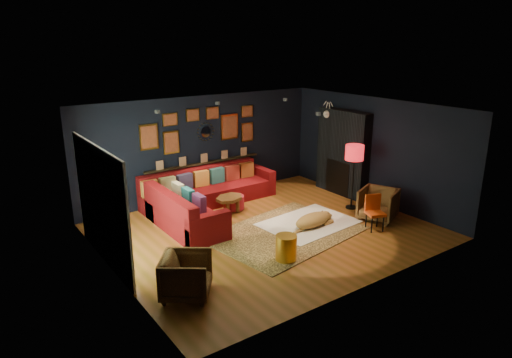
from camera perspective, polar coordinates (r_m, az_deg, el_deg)
floor at (r=9.77m, az=1.38°, el=-6.56°), size 6.50×6.50×0.00m
room_walls at (r=9.25m, az=1.45°, el=2.52°), size 6.50×6.50×6.50m
sectional at (r=10.77m, az=-7.00°, el=-2.54°), size 3.41×2.69×0.86m
ledge at (r=11.60m, az=-6.51°, el=2.02°), size 3.20×0.12×0.04m
gallery_wall at (r=11.43m, az=-6.80°, el=6.35°), size 3.15×0.04×1.02m
sunburst_mirror at (r=11.51m, az=-6.30°, el=5.89°), size 0.47×0.16×0.47m
fireplace at (r=12.04m, az=10.73°, el=2.88°), size 0.31×1.60×2.20m
deer_head at (r=12.21m, az=9.47°, el=8.08°), size 0.50×0.28×0.45m
sliding_door at (r=8.54m, az=-18.73°, el=-3.14°), size 0.06×2.80×2.20m
ceiling_spots at (r=9.70m, az=-1.37°, el=9.04°), size 3.30×2.50×0.06m
shag_rug at (r=10.21m, az=6.59°, el=-5.51°), size 2.13×1.63×0.03m
leopard_rug at (r=9.69m, az=3.65°, el=-6.73°), size 3.40×2.67×0.02m
coffee_table at (r=10.69m, az=-3.33°, el=-2.60°), size 0.87×0.76×0.37m
pouf at (r=10.91m, az=-2.78°, el=-2.90°), size 0.49×0.49×0.32m
armchair_left at (r=7.41m, az=-8.71°, el=-11.64°), size 1.01×1.02×0.77m
armchair_right at (r=10.62m, az=15.02°, el=-2.89°), size 0.96×0.98×0.79m
gold_stool at (r=8.48m, az=3.79°, el=-8.60°), size 0.39×0.39×0.49m
orange_chair at (r=10.06m, az=14.55°, el=-3.70°), size 0.46×0.46×0.76m
floor_lamp at (r=10.92m, az=12.20°, el=2.89°), size 0.43×0.43×1.56m
dog at (r=9.96m, az=7.12°, el=-4.81°), size 1.35×0.75×0.41m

